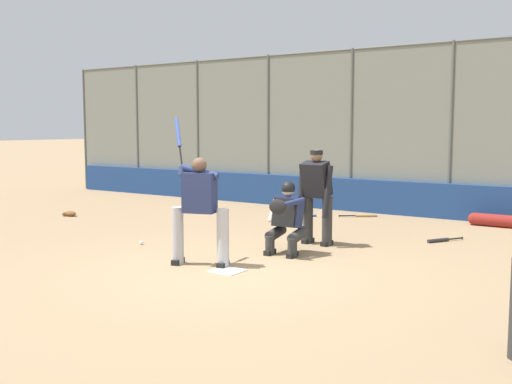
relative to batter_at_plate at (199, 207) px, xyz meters
name	(u,v)px	position (x,y,z in m)	size (l,w,h in m)	color
ground_plane	(227,271)	(-0.56, 0.07, -0.89)	(160.00, 160.00, 0.00)	#9E7F5B
home_plate_marker	(227,271)	(-0.56, 0.07, -0.88)	(0.43, 0.43, 0.01)	white
backstop_fence	(399,127)	(-0.56, -6.79, 1.19)	(21.94, 0.08, 3.98)	#515651
padding_wall	(396,198)	(-0.56, -6.69, -0.48)	(21.42, 0.18, 0.80)	navy
bleachers_beyond	(488,189)	(-2.08, -9.29, -0.40)	(15.30, 2.50, 1.48)	slate
batter_at_plate	(199,207)	(0.00, 0.00, 0.00)	(1.14, 0.55, 2.21)	#B7B7BC
catcher_behind_plate	(286,217)	(-0.67, -1.40, -0.27)	(0.63, 0.74, 1.19)	#333333
umpire_home	(316,194)	(-0.71, -2.39, 0.02)	(0.68, 0.44, 1.68)	#333333
spare_bat_near_backstop	(304,215)	(1.14, -5.29, -0.85)	(0.84, 0.15, 0.07)	black
spare_bat_by_padding	(441,240)	(-2.48, -3.86, -0.85)	(0.47, 0.72, 0.07)	black
spare_bat_first_base_side	(363,216)	(-0.08, -5.91, -0.85)	(0.74, 0.58, 0.07)	black
fielding_glove_on_dirt	(70,214)	(5.70, -2.24, -0.83)	(0.33, 0.25, 0.12)	brown
baseball_loose	(141,243)	(1.86, -0.67, -0.85)	(0.07, 0.07, 0.07)	white
equipment_bag_dugout_side	(497,221)	(-2.96, -6.16, -0.75)	(1.16, 0.26, 0.26)	maroon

